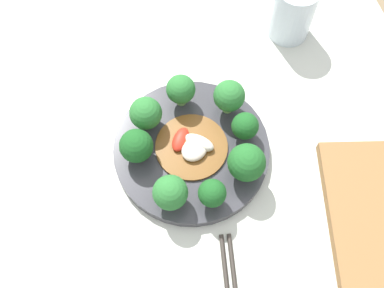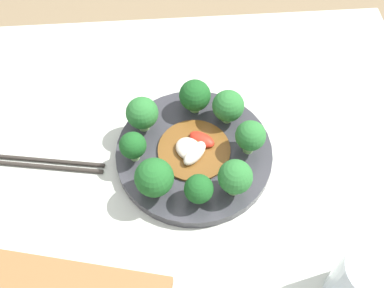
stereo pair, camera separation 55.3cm
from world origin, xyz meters
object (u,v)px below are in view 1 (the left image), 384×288
Objects in this scene: broccoli_northeast at (247,163)px; drinking_glass at (293,11)px; plate at (192,152)px; cutting_board at (380,217)px; broccoli_east at (212,193)px; broccoli_northwest at (229,96)px; stirfry_center at (192,147)px; broccoli_south at (136,146)px; broccoli_southwest at (146,113)px; broccoli_southeast at (170,193)px; broccoli_north at (245,126)px; broccoli_west at (181,90)px.

drinking_glass is (-0.27, 0.17, -0.00)m from broccoli_northeast.
plate and cutting_board have the same top height.
broccoli_east reaches higher than plate.
broccoli_northwest is 0.58× the size of stirfry_center.
broccoli_south is (-0.10, -0.09, 0.00)m from broccoli_east.
broccoli_northeast reaches higher than plate.
drinking_glass is 0.39m from cutting_board.
cutting_board is (0.20, 0.34, -0.05)m from broccoli_south.
broccoli_southeast reaches higher than broccoli_southwest.
broccoli_north is 0.09m from stirfry_center.
broccoli_northwest is at bearing -143.89° from cutting_board.
plate is 0.32m from drinking_glass.
broccoli_northeast is at bearing -16.44° from broccoli_north.
stirfry_center is at bearing 141.71° from plate.
cutting_board is (0.25, 0.32, -0.04)m from broccoli_southwest.
plate is 0.11m from broccoli_northeast.
plate is 0.10m from broccoli_south.
stirfry_center reaches higher than plate.
broccoli_southwest reaches higher than broccoli_east.
broccoli_southwest is 0.40m from cutting_board.
broccoli_west is at bearing -137.84° from cutting_board.
broccoli_west is at bearing 131.21° from broccoli_south.
broccoli_southwest is 1.10× the size of broccoli_east.
drinking_glass is at bearing 141.44° from broccoli_east.
stirfry_center is 0.31m from cutting_board.
broccoli_southwest is 0.97× the size of broccoli_west.
broccoli_east is 0.20× the size of cutting_board.
cutting_board is at bearing 54.20° from plate.
broccoli_northeast reaches higher than broccoli_southwest.
drinking_glass is at bearing 115.23° from broccoli_west.
broccoli_northeast is (0.07, -0.02, 0.01)m from broccoli_north.
plate is 0.10m from broccoli_east.
broccoli_north is (-0.10, 0.08, -0.00)m from broccoli_east.
drinking_glass is at bearing 146.78° from broccoli_northeast.
broccoli_northeast is 0.32m from drinking_glass.
plate is at bearing -53.32° from broccoli_northwest.
plate is at bearing 43.01° from broccoli_southwest.
drinking_glass is at bearing 131.44° from broccoli_northwest.
broccoli_south is 0.09m from stirfry_center.
plate is 4.06× the size of broccoli_southwest.
broccoli_southeast is (-0.02, -0.06, 0.00)m from broccoli_east.
broccoli_northwest is (-0.15, 0.07, 0.01)m from broccoli_east.
broccoli_southeast is 0.33m from cutting_board.
cutting_board is at bearing 53.91° from stirfry_center.
broccoli_south is 0.22× the size of cutting_board.
broccoli_north is 0.07m from broccoli_northeast.
broccoli_northwest is 0.30m from cutting_board.
broccoli_southwest is 0.34m from drinking_glass.
broccoli_southwest is 0.17m from broccoli_east.
broccoli_northeast is (0.06, 0.07, 0.05)m from plate.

